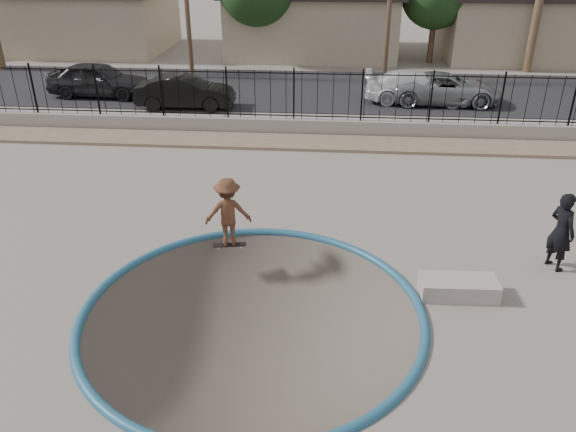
% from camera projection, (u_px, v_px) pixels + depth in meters
% --- Properties ---
extents(ground, '(120.00, 120.00, 2.20)m').
position_uv_depth(ground, '(297.00, 146.00, 23.40)').
color(ground, gray).
rests_on(ground, ground).
extents(bowl_pit, '(6.84, 6.84, 1.80)m').
position_uv_depth(bowl_pit, '(253.00, 313.00, 11.35)').
color(bowl_pit, '#4A3F38').
rests_on(bowl_pit, ground).
extents(coping_ring, '(7.04, 7.04, 0.20)m').
position_uv_depth(coping_ring, '(253.00, 313.00, 11.35)').
color(coping_ring, '#245A77').
rests_on(coping_ring, ground).
extents(rock_strip, '(42.00, 1.60, 0.11)m').
position_uv_depth(rock_strip, '(291.00, 142.00, 20.39)').
color(rock_strip, '#958061').
rests_on(rock_strip, ground).
extents(retaining_wall, '(42.00, 0.45, 0.60)m').
position_uv_depth(retaining_wall, '(294.00, 126.00, 21.25)').
color(retaining_wall, gray).
rests_on(retaining_wall, ground).
extents(fence, '(40.00, 0.04, 1.80)m').
position_uv_depth(fence, '(294.00, 95.00, 20.71)').
color(fence, black).
rests_on(fence, retaining_wall).
extents(street, '(90.00, 8.00, 0.04)m').
position_uv_depth(street, '(304.00, 90.00, 27.34)').
color(street, black).
rests_on(street, ground).
extents(house_west, '(11.60, 8.60, 3.90)m').
position_uv_depth(house_west, '(80.00, 17.00, 35.99)').
color(house_west, tan).
rests_on(house_west, ground).
extents(house_center, '(10.60, 8.60, 3.90)m').
position_uv_depth(house_center, '(313.00, 20.00, 34.89)').
color(house_center, tan).
rests_on(house_center, ground).
extents(house_east, '(12.60, 8.60, 3.90)m').
position_uv_depth(house_east, '(544.00, 23.00, 33.86)').
color(house_east, tan).
rests_on(house_east, ground).
extents(skater, '(1.20, 0.83, 1.71)m').
position_uv_depth(skater, '(228.00, 216.00, 13.34)').
color(skater, brown).
rests_on(skater, ground).
extents(skateboard, '(0.83, 0.34, 0.07)m').
position_uv_depth(skateboard, '(230.00, 245.00, 13.70)').
color(skateboard, black).
rests_on(skateboard, ground).
extents(videographer, '(0.70, 0.80, 1.85)m').
position_uv_depth(videographer, '(561.00, 231.00, 12.49)').
color(videographer, black).
rests_on(videographer, ground).
extents(concrete_ledge, '(1.62, 0.75, 0.40)m').
position_uv_depth(concrete_ledge, '(458.00, 288.00, 11.80)').
color(concrete_ledge, '#A39890').
rests_on(concrete_ledge, ground).
extents(car_a, '(4.64, 2.04, 1.55)m').
position_uv_depth(car_a, '(98.00, 79.00, 25.83)').
color(car_a, black).
rests_on(car_a, street).
extents(car_b, '(4.25, 1.62, 1.38)m').
position_uv_depth(car_b, '(185.00, 92.00, 24.18)').
color(car_b, black).
rests_on(car_b, street).
extents(car_c, '(4.78, 2.17, 1.36)m').
position_uv_depth(car_c, '(418.00, 88.00, 24.86)').
color(car_c, white).
rests_on(car_c, street).
extents(car_d, '(4.85, 2.30, 1.34)m').
position_uv_depth(car_d, '(445.00, 88.00, 24.78)').
color(car_d, gray).
rests_on(car_d, street).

